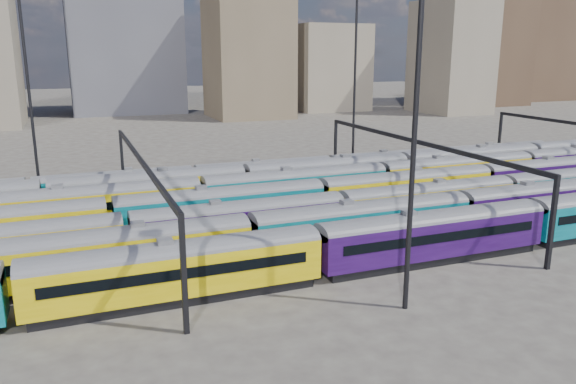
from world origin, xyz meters
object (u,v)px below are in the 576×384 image
object	(u,v)px
rake_0	(433,230)
rake_2	(241,218)
mast_2	(416,108)
rake_1	(363,219)

from	to	relation	value
rake_0	rake_2	xyz separation A→B (m)	(-13.99, 10.00, -0.16)
rake_0	mast_2	world-z (taller)	mast_2
rake_1	mast_2	bearing A→B (deg)	-104.69
rake_2	mast_2	bearing A→B (deg)	-68.03
rake_0	rake_2	size ratio (longest dim) A/B	1.48
mast_2	rake_2	bearing A→B (deg)	111.97
rake_1	rake_0	bearing A→B (deg)	-51.44
rake_1	mast_2	world-z (taller)	mast_2
rake_1	rake_2	distance (m)	11.18
rake_1	mast_2	size ratio (longest dim) A/B	4.18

